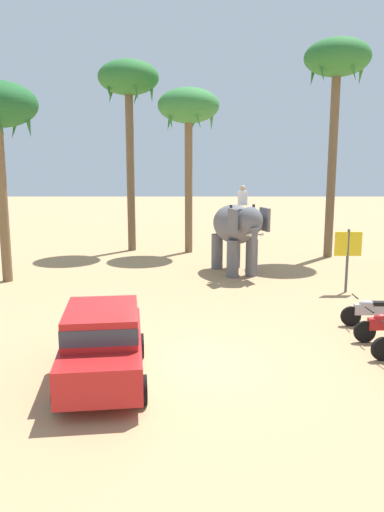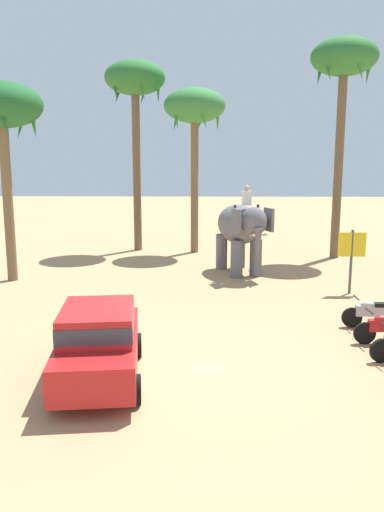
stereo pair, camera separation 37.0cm
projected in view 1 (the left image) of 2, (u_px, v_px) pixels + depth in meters
The scene contains 8 objects.
ground_plane at pixel (186, 366), 12.27m from camera, with size 120.00×120.00×0.00m, color tan.
car_sedan_foreground at pixel (105, 341), 11.32m from camera, with size 2.24×4.27×1.70m.
elephant_with_mahout at pixel (238, 228), 22.10m from camera, with size 2.58×4.02×3.88m.
motorcycle_end_of_row at pixel (373, 311), 15.15m from camera, with size 1.80×0.55×0.94m.
palm_tree_near_hut at pixel (191, 111), 26.33m from camera, with size 3.20×3.20×8.61m.
palm_tree_left_of_road at pixel (131, 85), 26.69m from camera, with size 3.20×3.20×10.10m.
palm_tree_far_back at pixel (339, 67), 24.59m from camera, with size 3.20×3.20×10.71m.
signboard_yellow at pixel (350, 248), 18.87m from camera, with size 1.00×0.10×2.40m.
Camera 1 is at (0.19, -11.58, 4.87)m, focal length 35.67 mm.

